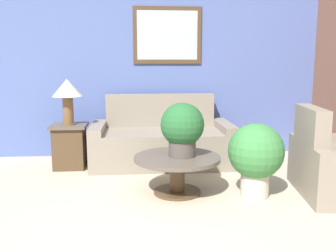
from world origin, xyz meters
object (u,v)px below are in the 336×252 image
at_px(side_table, 70,146).
at_px(potted_plant_floor, 256,155).
at_px(couch_main, 162,142).
at_px(coffee_table, 177,166).
at_px(table_lamp, 67,92).
at_px(potted_plant_on_table, 182,127).

relative_size(side_table, potted_plant_floor, 0.75).
xyz_separation_m(couch_main, coffee_table, (0.09, -1.23, -0.00)).
relative_size(coffee_table, potted_plant_floor, 1.18).
relative_size(table_lamp, potted_plant_on_table, 1.04).
bearing_deg(potted_plant_on_table, table_lamp, 141.49).
xyz_separation_m(coffee_table, potted_plant_on_table, (0.06, 0.01, 0.43)).
height_order(coffee_table, potted_plant_floor, potted_plant_floor).
height_order(coffee_table, potted_plant_on_table, potted_plant_on_table).
relative_size(couch_main, table_lamp, 3.21).
bearing_deg(side_table, coffee_table, -40.00).
distance_m(table_lamp, potted_plant_on_table, 1.82).
relative_size(potted_plant_on_table, potted_plant_floor, 0.73).
relative_size(couch_main, potted_plant_on_table, 3.34).
relative_size(coffee_table, table_lamp, 1.55).
bearing_deg(couch_main, potted_plant_floor, -57.03).
distance_m(side_table, potted_plant_on_table, 1.85).
bearing_deg(potted_plant_floor, side_table, 149.12).
distance_m(coffee_table, potted_plant_floor, 0.85).
height_order(side_table, potted_plant_floor, potted_plant_floor).
bearing_deg(coffee_table, side_table, 140.00).
xyz_separation_m(couch_main, potted_plant_on_table, (0.14, -1.22, 0.43)).
distance_m(side_table, potted_plant_floor, 2.53).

